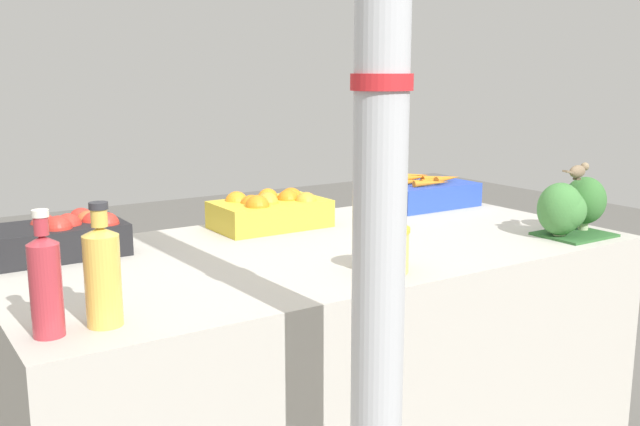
{
  "coord_description": "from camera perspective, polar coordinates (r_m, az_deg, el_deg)",
  "views": [
    {
      "loc": [
        -1.14,
        -1.74,
        1.28
      ],
      "look_at": [
        0.0,
        0.0,
        0.86
      ],
      "focal_mm": 40.0,
      "sensor_mm": 36.0,
      "label": 1
    }
  ],
  "objects": [
    {
      "name": "support_pole",
      "position": [
        1.31,
        4.88,
        5.47
      ],
      "size": [
        0.11,
        0.11,
        2.29
      ],
      "color": "#B7BABF",
      "rests_on": "ground_plane"
    },
    {
      "name": "market_table",
      "position": [
        2.26,
        0.0,
        -12.02
      ],
      "size": [
        1.85,
        0.93,
        0.76
      ],
      "primitive_type": "cube",
      "color": "#B7B2A8",
      "rests_on": "ground_plane"
    },
    {
      "name": "orange_crate",
      "position": [
        2.39,
        -4.06,
        0.2
      ],
      "size": [
        0.37,
        0.23,
        0.13
      ],
      "color": "gold",
      "rests_on": "market_table"
    },
    {
      "name": "juice_bottle_golden",
      "position": [
        1.52,
        -17.01,
        -4.64
      ],
      "size": [
        0.07,
        0.07,
        0.26
      ],
      "color": "gold",
      "rests_on": "market_table"
    },
    {
      "name": "sparrow_bird",
      "position": [
        2.37,
        19.96,
        3.19
      ],
      "size": [
        0.14,
        0.04,
        0.05
      ],
      "rotation": [
        0.0,
        0.0,
        0.12
      ],
      "color": "#4C3D2D",
      "rests_on": "broccoli_pile"
    },
    {
      "name": "juice_bottle_ruby",
      "position": [
        1.5,
        -21.1,
        -5.24
      ],
      "size": [
        0.06,
        0.06,
        0.25
      ],
      "color": "#B2333D",
      "rests_on": "market_table"
    },
    {
      "name": "carrot_crate",
      "position": [
        2.78,
        8.47,
        1.61
      ],
      "size": [
        0.37,
        0.23,
        0.13
      ],
      "color": "#2847B7",
      "rests_on": "market_table"
    },
    {
      "name": "pickle_jar",
      "position": [
        1.86,
        5.34,
        -2.92
      ],
      "size": [
        0.12,
        0.12,
        0.12
      ],
      "color": "#DBBC56",
      "rests_on": "market_table"
    },
    {
      "name": "apple_crate",
      "position": [
        2.15,
        -19.97,
        -1.75
      ],
      "size": [
        0.37,
        0.23,
        0.13
      ],
      "color": "black",
      "rests_on": "market_table"
    },
    {
      "name": "broccoli_pile",
      "position": [
        2.38,
        19.26,
        0.4
      ],
      "size": [
        0.27,
        0.18,
        0.18
      ],
      "color": "#2D602D",
      "rests_on": "market_table"
    }
  ]
}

